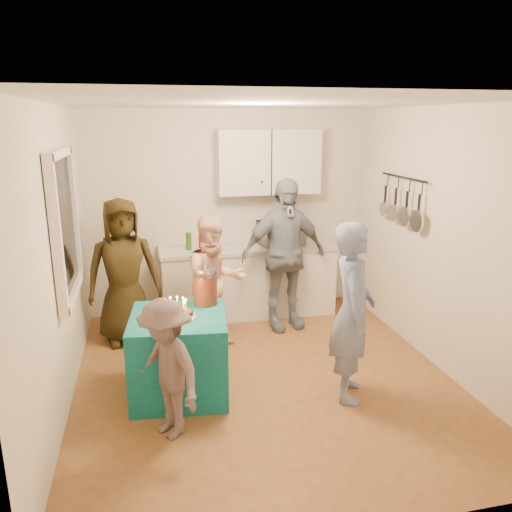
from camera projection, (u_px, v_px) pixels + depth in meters
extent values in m
plane|color=brown|center=(264.00, 377.00, 4.93)|extent=(4.00, 4.00, 0.00)
plane|color=white|center=(265.00, 103.00, 4.25)|extent=(4.00, 4.00, 0.00)
plane|color=silver|center=(228.00, 212.00, 6.47)|extent=(3.60, 3.60, 0.00)
plane|color=silver|center=(57.00, 262.00, 4.21)|extent=(4.00, 4.00, 0.00)
plane|color=silver|center=(440.00, 240.00, 4.97)|extent=(4.00, 4.00, 0.00)
cube|color=black|center=(63.00, 226.00, 4.43)|extent=(0.04, 1.00, 1.20)
cube|color=white|center=(248.00, 282.00, 6.46)|extent=(2.20, 0.58, 0.86)
cube|color=beige|center=(248.00, 248.00, 6.34)|extent=(2.24, 0.62, 0.05)
cube|color=white|center=(269.00, 162.00, 6.27)|extent=(1.30, 0.30, 0.80)
cube|color=black|center=(400.00, 200.00, 5.54)|extent=(0.12, 1.00, 0.60)
imported|color=white|center=(281.00, 233.00, 6.39)|extent=(0.61, 0.46, 0.30)
cube|color=#116B70|center=(179.00, 354.00, 4.57)|extent=(0.93, 0.93, 0.76)
cylinder|color=red|center=(206.00, 287.00, 4.72)|extent=(0.22, 0.22, 0.34)
imported|color=#7887AF|center=(353.00, 312.00, 4.41)|extent=(0.57, 0.69, 1.63)
imported|color=#4B3C15|center=(123.00, 272.00, 5.56)|extent=(0.88, 0.65, 1.65)
imported|color=tan|center=(215.00, 283.00, 5.42)|extent=(0.82, 0.70, 1.48)
imported|color=#0F2032|center=(284.00, 255.00, 5.93)|extent=(1.12, 0.60, 1.82)
imported|color=#584846|center=(166.00, 369.00, 3.90)|extent=(0.76, 0.85, 1.15)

